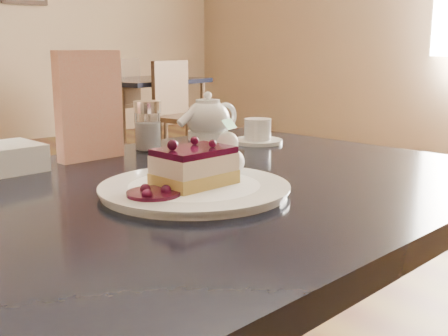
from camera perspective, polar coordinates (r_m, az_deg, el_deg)
main_table at (r=0.89m, az=-5.00°, el=-6.60°), size 1.21×0.87×0.71m
dessert_plate at (r=0.84m, az=-3.01°, el=-2.16°), size 0.28×0.28×0.01m
cheesecake_slice at (r=0.83m, az=-3.04°, el=0.11°), size 0.12×0.09×0.06m
whipped_cream at (r=0.89m, az=0.39°, el=0.68°), size 0.05×0.05×0.05m
berry_sauce at (r=0.78m, az=-7.16°, el=-2.60°), size 0.08×0.08×0.01m
tea_set at (r=1.31m, az=-0.63°, el=4.63°), size 0.21×0.22×0.10m
menu_card at (r=1.10m, az=-13.53°, el=6.17°), size 0.13×0.04×0.21m
sugar_shaker at (r=1.18m, az=-7.75°, el=4.32°), size 0.06×0.06×0.10m
napkin_stack at (r=1.05m, az=-21.38°, el=0.97°), size 0.12×0.12×0.05m
bg_table_far_right at (r=4.75m, az=-7.79°, el=1.68°), size 1.04×1.62×1.07m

